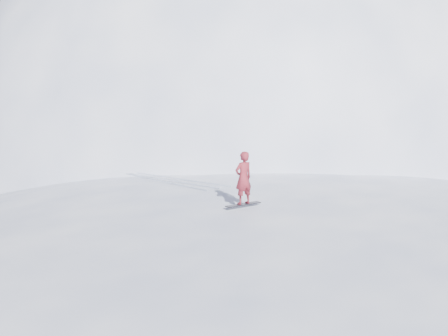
% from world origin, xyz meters
% --- Properties ---
extents(ground, '(400.00, 400.00, 0.00)m').
position_xyz_m(ground, '(0.00, 0.00, 0.00)').
color(ground, white).
rests_on(ground, ground).
extents(near_ridge, '(36.00, 28.00, 4.80)m').
position_xyz_m(near_ridge, '(1.00, 3.00, 0.00)').
color(near_ridge, white).
rests_on(near_ridge, ground).
extents(summit_peak, '(60.00, 56.00, 56.00)m').
position_xyz_m(summit_peak, '(22.00, 26.00, 0.00)').
color(summit_peak, white).
rests_on(summit_peak, ground).
extents(peak_shoulder, '(28.00, 24.00, 18.00)m').
position_xyz_m(peak_shoulder, '(10.00, 20.00, 0.00)').
color(peak_shoulder, white).
rests_on(peak_shoulder, ground).
extents(wind_bumps, '(16.00, 14.40, 1.00)m').
position_xyz_m(wind_bumps, '(-0.56, 2.12, 0.00)').
color(wind_bumps, white).
rests_on(wind_bumps, ground).
extents(snowboard, '(1.33, 0.35, 0.02)m').
position_xyz_m(snowboard, '(-2.12, -0.13, 2.41)').
color(snowboard, black).
rests_on(snowboard, near_ridge).
extents(snowboarder, '(0.66, 0.46, 1.72)m').
position_xyz_m(snowboarder, '(-2.12, -0.13, 3.28)').
color(snowboarder, maroon).
rests_on(snowboarder, snowboard).
extents(board_tracks, '(1.90, 5.98, 0.04)m').
position_xyz_m(board_tracks, '(-1.43, 5.54, 2.42)').
color(board_tracks, silver).
rests_on(board_tracks, ground).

